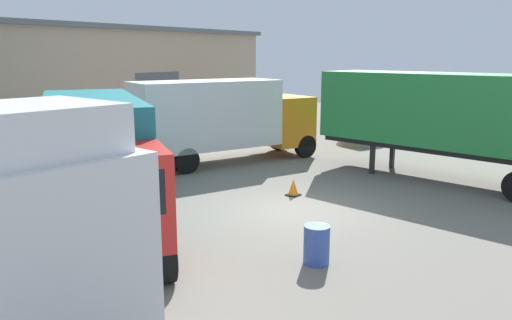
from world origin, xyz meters
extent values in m
plane|color=slate|center=(0.00, 0.00, 0.00)|extent=(60.00, 60.00, 0.00)
cube|color=#4C5156|center=(7.01, 14.03, 1.80)|extent=(3.20, 0.08, 3.60)
cube|color=silver|center=(-9.26, -2.11, 1.99)|extent=(2.62, 2.52, 2.90)
cube|color=silver|center=(-9.27, -2.31, 3.73)|extent=(2.18, 1.78, 0.60)
cube|color=#28843D|center=(6.42, -2.25, 2.63)|extent=(3.29, 9.57, 2.57)
cube|color=#232326|center=(6.42, -2.25, 1.23)|extent=(2.54, 9.51, 0.24)
cube|color=#232326|center=(5.84, 0.30, 0.56)|extent=(0.17, 0.17, 1.11)
cube|color=#232326|center=(7.43, 0.17, 0.56)|extent=(0.17, 0.17, 1.11)
cube|color=orange|center=(6.84, 5.21, 1.61)|extent=(2.59, 2.90, 2.20)
cube|color=black|center=(7.71, 4.90, 2.01)|extent=(0.75, 1.93, 0.88)
cube|color=silver|center=(3.09, 6.55, 2.14)|extent=(6.52, 4.29, 2.76)
cylinder|color=black|center=(7.62, 6.05, 0.51)|extent=(1.06, 0.63, 1.02)
cylinder|color=black|center=(6.91, 4.07, 0.51)|extent=(1.06, 0.63, 1.02)
cylinder|color=black|center=(2.09, 8.02, 0.51)|extent=(1.06, 0.63, 1.02)
cylinder|color=black|center=(1.39, 6.04, 0.51)|extent=(1.06, 0.63, 1.02)
cylinder|color=black|center=(1.15, 8.35, 0.51)|extent=(1.06, 0.63, 1.02)
cylinder|color=black|center=(0.45, 6.37, 0.51)|extent=(1.06, 0.63, 1.02)
cube|color=red|center=(-6.21, 0.41, 1.64)|extent=(3.03, 2.86, 2.20)
cube|color=black|center=(-6.69, -0.38, 2.04)|extent=(1.77, 1.10, 0.88)
cube|color=#197075|center=(-4.07, 4.00, 2.12)|extent=(5.36, 6.77, 2.65)
cylinder|color=black|center=(-5.54, -0.51, 0.54)|extent=(0.82, 1.09, 1.09)
cylinder|color=black|center=(-7.35, 0.56, 0.54)|extent=(0.82, 1.09, 1.09)
cylinder|color=black|center=(-2.34, 4.85, 0.54)|extent=(0.82, 1.09, 1.09)
cylinder|color=black|center=(-4.14, 5.93, 0.54)|extent=(0.82, 1.09, 1.09)
cylinder|color=black|center=(-1.83, 5.71, 0.54)|extent=(0.82, 1.09, 1.09)
cylinder|color=black|center=(-3.63, 6.79, 0.54)|extent=(0.82, 1.09, 1.09)
cone|color=#665B4C|center=(11.34, 3.51, 0.79)|extent=(2.58, 2.58, 1.59)
cylinder|color=#33519E|center=(-2.87, -2.48, 0.44)|extent=(0.58, 0.58, 0.88)
cube|color=black|center=(1.36, 0.99, 0.02)|extent=(0.40, 0.40, 0.04)
cone|color=orange|center=(1.36, 0.99, 0.28)|extent=(0.36, 0.36, 0.55)
camera|label=1|loc=(-11.91, -7.86, 4.57)|focal=35.00mm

